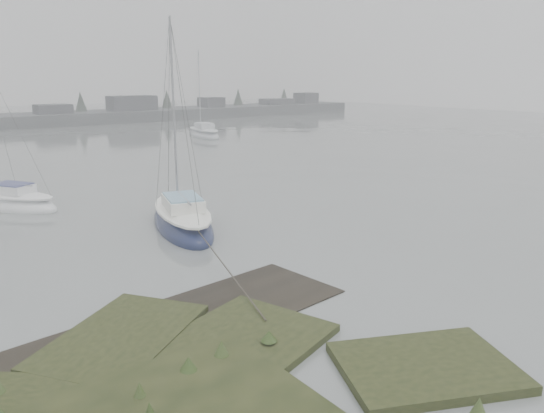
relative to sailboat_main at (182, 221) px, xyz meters
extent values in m
plane|color=slate|center=(-1.50, 18.01, -0.27)|extent=(160.00, 160.00, 0.00)
cube|color=#4C4F51|center=(24.50, 50.01, 0.33)|extent=(60.00, 8.00, 1.60)
cube|color=#424247|center=(8.50, 49.01, 1.13)|extent=(4.00, 3.00, 2.20)
cube|color=#424247|center=(18.50, 49.01, 1.53)|extent=(6.00, 3.00, 3.00)
cube|color=#424247|center=(30.50, 49.01, 1.28)|extent=(3.00, 3.00, 2.50)
cube|color=#424247|center=(42.50, 49.01, 1.03)|extent=(5.00, 3.00, 2.00)
cube|color=#424247|center=(48.50, 49.01, 1.43)|extent=(3.00, 3.00, 2.80)
cone|color=#384238|center=(12.50, 51.01, 1.93)|extent=(2.00, 2.00, 3.50)
cone|color=#384238|center=(24.50, 51.01, 1.93)|extent=(2.00, 2.00, 3.50)
cone|color=#384238|center=(36.50, 51.01, 1.93)|extent=(2.00, 2.00, 3.50)
cone|color=#384238|center=(45.50, 51.01, 1.93)|extent=(2.00, 2.00, 3.50)
ellipsoid|color=#131A3B|center=(0.00, 0.01, -0.16)|extent=(3.67, 6.52, 1.51)
ellipsoid|color=white|center=(0.00, 0.01, 0.44)|extent=(3.06, 5.64, 0.43)
cube|color=white|center=(-0.07, -0.24, 0.81)|extent=(1.86, 2.41, 0.44)
cube|color=#7BA6BF|center=(-0.07, -0.24, 1.06)|extent=(1.73, 2.21, 0.07)
cylinder|color=#939399|center=(0.22, 0.78, 4.29)|extent=(0.10, 0.10, 7.09)
cylinder|color=#939399|center=(-0.12, -0.41, 1.06)|extent=(0.76, 2.41, 0.08)
ellipsoid|color=white|center=(-4.75, 7.73, -0.18)|extent=(4.21, 5.40, 1.28)
ellipsoid|color=white|center=(-4.75, 7.73, 0.33)|extent=(3.56, 4.64, 0.36)
cube|color=white|center=(-4.63, 7.54, 0.65)|extent=(1.90, 2.13, 0.38)
cube|color=navy|center=(-4.63, 7.54, 0.86)|extent=(1.76, 1.96, 0.06)
cylinder|color=#939399|center=(-4.55, 7.41, 0.86)|extent=(1.15, 1.84, 0.07)
ellipsoid|color=#A8ABB2|center=(16.77, 27.44, -0.16)|extent=(3.10, 6.59, 1.54)
ellipsoid|color=silver|center=(16.77, 27.44, 0.45)|extent=(2.55, 5.71, 0.43)
cube|color=silver|center=(16.72, 27.17, 0.83)|extent=(1.70, 2.36, 0.45)
cube|color=#AAACB4|center=(16.72, 27.17, 1.09)|extent=(1.58, 2.17, 0.07)
cylinder|color=#939399|center=(16.90, 28.24, 4.39)|extent=(0.10, 0.10, 7.23)
cylinder|color=#939399|center=(16.69, 26.99, 1.09)|extent=(0.50, 2.51, 0.08)
camera|label=1|loc=(-9.40, -18.36, 5.66)|focal=35.00mm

